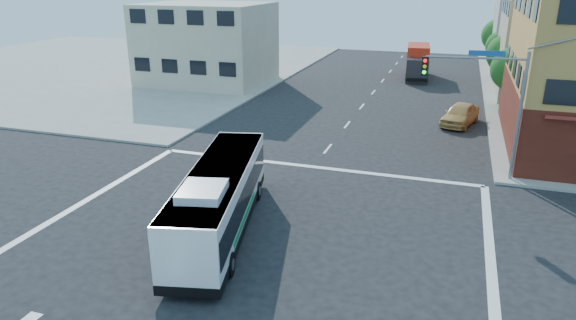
% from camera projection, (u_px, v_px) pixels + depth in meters
% --- Properties ---
extents(ground, '(120.00, 120.00, 0.00)m').
position_uv_depth(ground, '(253.00, 242.00, 21.66)').
color(ground, black).
rests_on(ground, ground).
extents(sidewalk_nw, '(50.00, 50.00, 0.15)m').
position_uv_depth(sidewalk_nw, '(96.00, 66.00, 63.21)').
color(sidewalk_nw, gray).
rests_on(sidewalk_nw, ground).
extents(building_east_near, '(12.06, 10.06, 9.00)m').
position_uv_depth(building_east_near, '(573.00, 48.00, 45.46)').
color(building_east_near, tan).
rests_on(building_east_near, ground).
extents(building_east_far, '(12.06, 10.06, 10.00)m').
position_uv_depth(building_east_far, '(551.00, 28.00, 57.79)').
color(building_east_far, '#A3A39E').
rests_on(building_east_far, ground).
extents(building_west, '(12.06, 10.06, 8.00)m').
position_uv_depth(building_west, '(207.00, 44.00, 52.09)').
color(building_west, beige).
rests_on(building_west, ground).
extents(signal_mast_ne, '(7.91, 1.13, 8.07)m').
position_uv_depth(signal_mast_ne, '(488.00, 90.00, 26.77)').
color(signal_mast_ne, gray).
rests_on(signal_mast_ne, ground).
extents(street_tree_a, '(3.60, 3.60, 5.53)m').
position_uv_depth(street_tree_a, '(515.00, 66.00, 41.86)').
color(street_tree_a, '#3C2616').
rests_on(street_tree_a, ground).
extents(street_tree_b, '(3.80, 3.80, 5.79)m').
position_uv_depth(street_tree_b, '(508.00, 51.00, 48.95)').
color(street_tree_b, '#3C2616').
rests_on(street_tree_b, ground).
extents(street_tree_c, '(3.40, 3.40, 5.29)m').
position_uv_depth(street_tree_c, '(503.00, 44.00, 56.19)').
color(street_tree_c, '#3C2616').
rests_on(street_tree_c, ground).
extents(street_tree_d, '(4.00, 4.00, 6.03)m').
position_uv_depth(street_tree_d, '(499.00, 33.00, 63.19)').
color(street_tree_d, '#3C2616').
rests_on(street_tree_d, ground).
extents(transit_bus, '(4.71, 11.12, 3.22)m').
position_uv_depth(transit_bus, '(220.00, 198.00, 22.06)').
color(transit_bus, black).
rests_on(transit_bus, ground).
extents(box_truck, '(2.88, 7.83, 3.45)m').
position_uv_depth(box_truck, '(418.00, 63.00, 55.60)').
color(box_truck, '#242328').
rests_on(box_truck, ground).
extents(parked_car, '(3.15, 5.13, 1.63)m').
position_uv_depth(parked_car, '(460.00, 114.00, 38.39)').
color(parked_car, tan).
rests_on(parked_car, ground).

